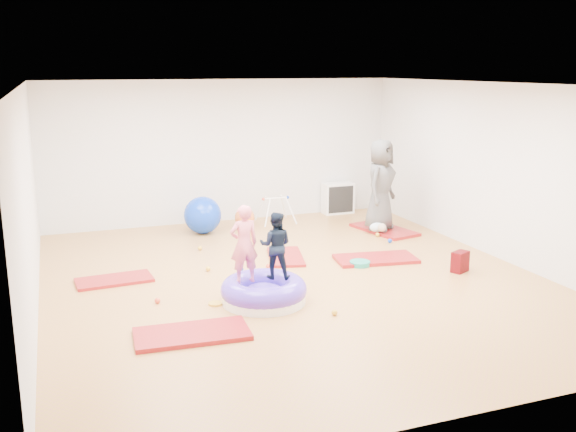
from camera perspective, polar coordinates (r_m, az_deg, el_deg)
name	(u,v)px	position (r m, az deg, el deg)	size (l,w,h in m)	color
room	(295,186)	(9.02, 0.66, 2.69)	(7.01, 8.01, 2.81)	#B37444
gym_mat_front_left	(192,334)	(7.61, -8.53, -10.32)	(1.31, 0.66, 0.05)	maroon
gym_mat_mid_left	(114,280)	(9.66, -15.19, -5.51)	(1.07, 0.54, 0.04)	maroon
gym_mat_center_back	(286,257)	(10.44, -0.22, -3.64)	(1.06, 0.53, 0.04)	maroon
gym_mat_right	(376,259)	(10.41, 7.80, -3.79)	(1.29, 0.64, 0.05)	maroon
gym_mat_rear_right	(384,230)	(12.26, 8.55, -1.21)	(1.32, 0.66, 0.05)	maroon
inflatable_cushion	(264,292)	(8.51, -2.17, -6.77)	(1.14, 1.14, 0.36)	white
child_pink	(244,240)	(8.31, -3.94, -2.16)	(0.38, 0.25, 1.04)	#ED6D80
child_navy	(276,242)	(8.48, -1.11, -2.30)	(0.44, 0.34, 0.90)	black
adult_caregiver	(380,185)	(12.01, 8.22, 2.77)	(0.83, 0.54, 1.69)	#4A4A4A
infant	(379,227)	(11.93, 8.08, -0.97)	(0.33, 0.33, 0.19)	#CBE5FD
ball_pit_balls	(273,263)	(10.07, -1.34, -4.18)	(4.40, 3.53, 0.08)	gold
exercise_ball_blue	(203,215)	(12.00, -7.60, 0.08)	(0.69, 0.69, 0.69)	#0D38CF
exercise_ball_orange	(245,217)	(12.41, -3.87, -0.13)	(0.38, 0.38, 0.38)	orange
infant_play_gym	(276,206)	(12.65, -1.10, 0.89)	(0.69, 0.65, 0.52)	white
cube_shelf	(338,198)	(13.58, 4.46, 1.59)	(0.65, 0.32, 0.65)	white
balance_disc	(360,263)	(10.11, 6.40, -4.21)	(0.32, 0.32, 0.07)	#1A8C78
backpack	(460,262)	(10.06, 15.05, -3.95)	(0.27, 0.17, 0.32)	maroon
yellow_toy	(215,304)	(8.51, -6.48, -7.75)	(0.18, 0.18, 0.03)	gold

